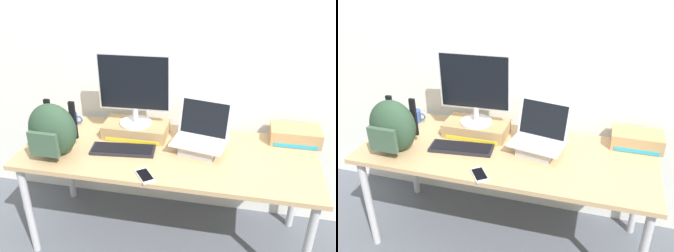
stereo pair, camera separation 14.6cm
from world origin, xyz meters
TOP-DOWN VIEW (x-y plane):
  - ground_plane at (0.00, 0.00)m, footprint 20.00×20.00m
  - back_wall at (0.00, 0.46)m, footprint 7.00×0.10m
  - desk at (0.00, 0.00)m, footprint 1.86×0.72m
  - toner_box_yellow at (-0.25, 0.16)m, footprint 0.43×0.23m
  - desktop_monitor at (-0.25, 0.16)m, footprint 0.47×0.21m
  - open_laptop at (0.20, 0.05)m, footprint 0.37×0.30m
  - external_keyboard at (-0.28, -0.06)m, footprint 0.42×0.18m
  - messenger_backpack at (-0.68, -0.17)m, footprint 0.30×0.26m
  - coffee_mug at (-0.74, 0.21)m, footprint 0.13×0.08m
  - cell_phone at (-0.08, -0.29)m, footprint 0.14×0.16m
  - plush_toy at (-0.69, 0.05)m, footprint 0.09×0.09m
  - toner_box_cyan at (0.79, 0.28)m, footprint 0.32×0.18m

SIDE VIEW (x-z plane):
  - ground_plane at x=0.00m, z-range 0.00..0.00m
  - desk at x=0.00m, z-range 0.30..1.03m
  - cell_phone at x=-0.08m, z-range 0.73..0.74m
  - external_keyboard at x=-0.28m, z-range 0.73..0.75m
  - coffee_mug at x=-0.74m, z-range 0.73..0.82m
  - toner_box_yellow at x=-0.25m, z-range 0.73..0.82m
  - plush_toy at x=-0.69m, z-range 0.73..0.82m
  - toner_box_cyan at x=0.79m, z-range 0.73..0.83m
  - open_laptop at x=0.20m, z-range 0.64..0.95m
  - messenger_backpack at x=-0.68m, z-range 0.73..1.07m
  - desktop_monitor at x=-0.25m, z-range 0.83..1.31m
  - back_wall at x=0.00m, z-range 0.00..2.60m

